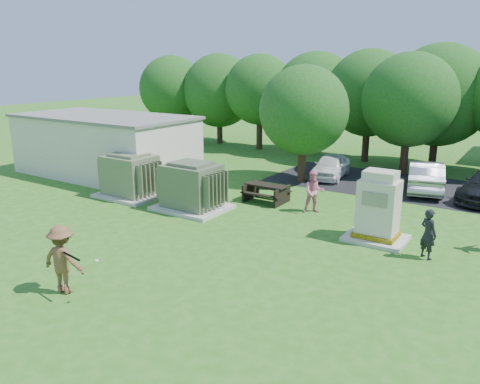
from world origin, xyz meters
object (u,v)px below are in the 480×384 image
Objects in this scene: transformer_right at (192,187)px; person_by_generator at (428,234)px; picnic_table at (266,191)px; car_white at (331,166)px; generator_cabinet at (378,210)px; car_silver_a at (425,176)px; person_at_picnic at (314,192)px; batter at (63,260)px; transformer_left at (130,176)px.

transformer_right is 9.67m from person_by_generator.
car_white is at bearing 84.35° from picnic_table.
generator_cabinet is at bearing 5.12° from transformer_right.
transformer_right is 0.66× the size of car_silver_a.
batter is at bearing -138.83° from person_at_picnic.
batter is 0.50× the size of car_white.
batter is (-5.91, -8.58, -0.14)m from generator_cabinet.
transformer_right is 1.58× the size of picnic_table.
transformer_left reaches higher than person_at_picnic.
transformer_left is 6.43m from picnic_table.
batter is 11.06m from person_by_generator.
generator_cabinet reaches higher than batter.
batter is at bearing -54.60° from transformer_left.
person_at_picnic reaches higher than person_by_generator.
picnic_table is at bearing 160.57° from generator_cabinet.
car_white is (-6.95, 8.77, -0.18)m from person_by_generator.
person_by_generator reaches higher than picnic_table.
transformer_left is at bearing 24.07° from car_silver_a.
transformer_left reaches higher than picnic_table.
car_white is at bearing -19.06° from person_by_generator.
picnic_table is 1.14× the size of person_by_generator.
transformer_right reaches higher than picnic_table.
picnic_table is 0.50× the size of car_white.
batter is (-0.22, -10.59, 0.46)m from picnic_table.
transformer_left is at bearing -155.04° from picnic_table.
car_white is (0.60, 6.05, 0.15)m from picnic_table.
transformer_left reaches higher than car_silver_a.
picnic_table is 8.03m from person_by_generator.
picnic_table is (2.12, 2.71, -0.46)m from transformer_right.
car_silver_a is at bearing -121.01° from batter.
transformer_right reaches higher than batter.
generator_cabinet is at bearing -136.23° from batter.
transformer_right is 5.19m from person_at_picnic.
generator_cabinet is 3.68m from person_at_picnic.
generator_cabinet is 6.07m from picnic_table.
picnic_table is at bearing 33.67° from car_silver_a.
person_by_generator is at bearing -0.05° from transformer_right.
car_silver_a reaches higher than picnic_table.
person_at_picnic is at bearing -6.14° from picnic_table.
transformer_left is 11.53m from generator_cabinet.
generator_cabinet reaches higher than car_silver_a.
batter is 16.66m from car_white.
car_white is at bearing -14.21° from car_silver_a.
transformer_left is at bearing 180.00° from transformer_right.
transformer_left is 1.80× the size of person_by_generator.
picnic_table is 1.06× the size of person_at_picnic.
transformer_right is at bearing 35.19° from car_silver_a.
picnic_table is 6.08m from car_white.
picnic_table is at bearing 51.99° from transformer_right.
transformer_right is at bearing -174.88° from generator_cabinet.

